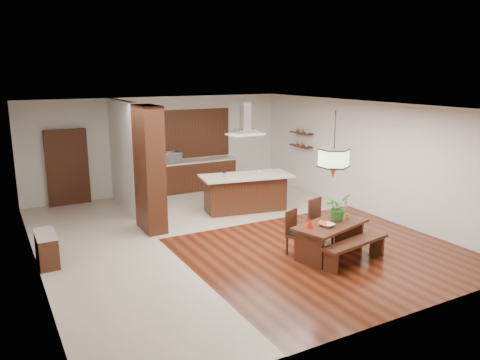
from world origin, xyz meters
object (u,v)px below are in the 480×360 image
hallway_console (47,249)px  fruit_bowl (327,225)px  dining_bench (355,252)px  dining_chair_left (298,233)px  island_cup (259,172)px  dining_chair_right (322,222)px  pendant_lantern (334,145)px  foliage_plant (337,207)px  range_hood (245,118)px  dining_table (330,232)px  kitchen_island (245,192)px  microwave (171,157)px

hallway_console → fruit_bowl: size_ratio=3.40×
hallway_console → dining_bench: size_ratio=0.54×
dining_chair_left → island_cup: size_ratio=7.28×
dining_chair_right → dining_chair_left: bearing=-179.8°
pendant_lantern → foliage_plant: size_ratio=2.46×
dining_chair_left → range_hood: 3.80m
dining_bench → island_cup: 4.09m
dining_table → dining_chair_left: 0.64m
fruit_bowl → range_hood: size_ratio=0.29×
dining_bench → fruit_bowl: (-0.35, 0.43, 0.47)m
dining_table → fruit_bowl: size_ratio=6.83×
dining_chair_left → kitchen_island: size_ratio=0.36×
pendant_lantern → range_hood: (0.04, 3.53, 0.22)m
dining_bench → foliage_plant: size_ratio=3.05×
dining_chair_left → dining_chair_right: 0.80m
island_cup → dining_table: bearing=-96.9°
kitchen_island → dining_bench: bearing=-78.2°
range_hood → island_cup: size_ratio=7.26×
hallway_console → kitchen_island: kitchen_island is taller
dining_table → dining_bench: 0.64m
dining_chair_right → pendant_lantern: pendant_lantern is taller
dining_chair_right → hallway_console: bearing=146.5°
island_cup → dining_chair_left: bearing=-107.0°
pendant_lantern → fruit_bowl: 1.56m
pendant_lantern → dining_chair_left: bearing=145.6°
fruit_bowl → microwave: microwave is taller
dining_table → island_cup: size_ratio=14.25×
fruit_bowl → kitchen_island: size_ratio=0.10×
hallway_console → microwave: size_ratio=1.53×
dining_bench → foliage_plant: foliage_plant is taller
fruit_bowl → range_hood: bearing=86.4°
dining_bench → fruit_bowl: 0.73m
dining_chair_right → kitchen_island: (-0.20, 2.95, 0.01)m
range_hood → dining_bench: bearing=-88.3°
dining_table → foliage_plant: foliage_plant is taller
pendant_lantern → fruit_bowl: size_ratio=5.07×
range_hood → dining_chair_right: bearing=-86.1°
dining_chair_left → dining_chair_right: (0.77, 0.23, 0.04)m
island_cup → dining_chair_right: bearing=-93.4°
dining_chair_right → kitchen_island: kitchen_island is taller
hallway_console → microwave: microwave is taller
fruit_bowl → range_hood: (0.23, 3.66, 1.76)m
hallway_console → kitchen_island: 5.26m
dining_bench → fruit_bowl: bearing=128.9°
dining_table → kitchen_island: bearing=89.3°
dining_chair_left → foliage_plant: (0.78, -0.24, 0.48)m
dining_chair_right → foliage_plant: (0.01, -0.46, 0.45)m
hallway_console → dining_chair_left: 4.90m
hallway_console → microwave: bearing=44.6°
pendant_lantern → island_cup: 3.68m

